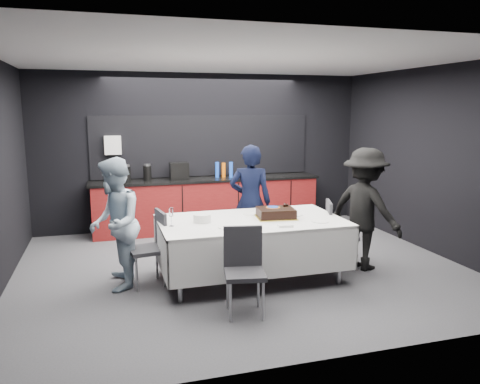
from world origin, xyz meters
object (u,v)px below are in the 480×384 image
at_px(plate_stack, 202,218).
at_px(chair_left, 153,242).
at_px(person_left, 115,224).
at_px(person_center, 250,202).
at_px(party_table, 251,230).
at_px(champagne_flute, 171,213).
at_px(chair_near, 244,264).
at_px(chair_right, 336,229).
at_px(person_right, 365,209).
at_px(cake_assembly, 276,213).

relative_size(plate_stack, chair_left, 0.24).
distance_m(chair_left, person_left, 0.52).
distance_m(person_center, person_left, 2.04).
relative_size(party_table, plate_stack, 10.56).
bearing_deg(champagne_flute, chair_near, -53.84).
xyz_separation_m(champagne_flute, chair_right, (2.29, 0.16, -0.40)).
height_order(person_left, person_right, person_right).
xyz_separation_m(chair_right, person_center, (-1.01, 0.74, 0.30)).
bearing_deg(cake_assembly, person_right, -2.60).
height_order(chair_left, chair_near, same).
height_order(party_table, chair_right, chair_right).
xyz_separation_m(person_center, person_right, (1.35, -0.89, -0.01)).
height_order(chair_near, person_right, person_right).
bearing_deg(person_center, plate_stack, 62.88).
relative_size(plate_stack, chair_right, 0.24).
bearing_deg(party_table, cake_assembly, 1.20).
height_order(chair_left, person_center, person_center).
distance_m(chair_right, person_center, 1.29).
bearing_deg(cake_assembly, person_center, 95.72).
bearing_deg(chair_left, cake_assembly, -5.43).
bearing_deg(plate_stack, champagne_flute, -164.87).
height_order(person_center, person_left, person_center).
relative_size(party_table, chair_near, 2.51).
height_order(party_table, chair_left, chair_left).
xyz_separation_m(champagne_flute, person_right, (2.62, 0.01, -0.11)).
distance_m(cake_assembly, plate_stack, 0.96).
bearing_deg(champagne_flute, cake_assembly, 2.74).
relative_size(party_table, champagne_flute, 10.36).
xyz_separation_m(chair_right, chair_near, (-1.64, -1.04, 0.00)).
distance_m(chair_left, chair_right, 2.50).
bearing_deg(chair_left, chair_near, -52.08).
distance_m(cake_assembly, person_left, 2.02).
bearing_deg(chair_near, champagne_flute, 126.16).
height_order(party_table, cake_assembly, cake_assembly).
bearing_deg(cake_assembly, plate_stack, 177.48).
height_order(person_center, person_right, person_center).
relative_size(plate_stack, person_right, 0.13).
relative_size(party_table, person_left, 1.45).
distance_m(party_table, chair_right, 1.27).
height_order(champagne_flute, person_center, person_center).
distance_m(person_center, person_right, 1.61).
height_order(plate_stack, person_right, person_right).
bearing_deg(person_center, party_table, 94.06).
bearing_deg(person_center, champagne_flute, 56.07).
bearing_deg(chair_near, person_center, 70.36).
relative_size(plate_stack, person_center, 0.13).
distance_m(party_table, person_left, 1.69).
bearing_deg(chair_near, chair_left, 127.92).
xyz_separation_m(chair_left, person_center, (1.49, 0.68, 0.30)).
relative_size(cake_assembly, chair_right, 0.59).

